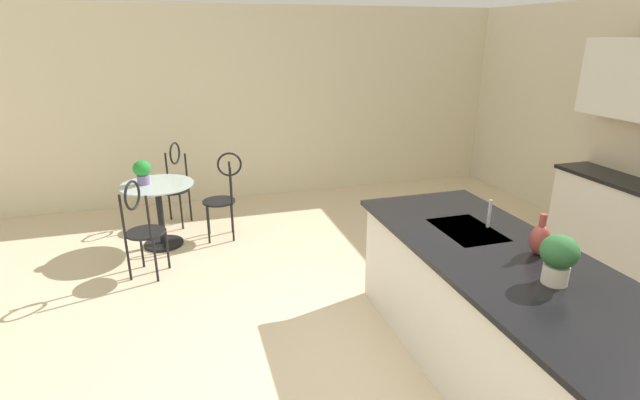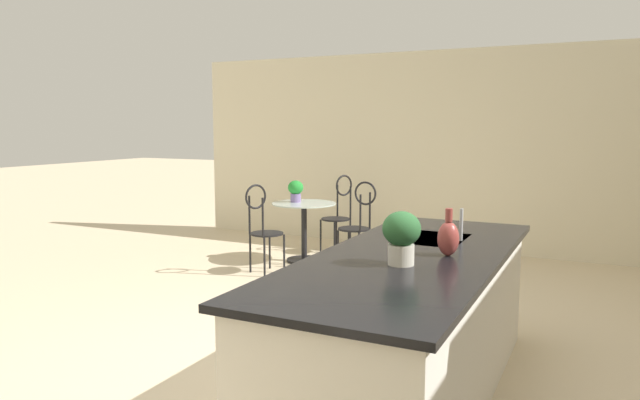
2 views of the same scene
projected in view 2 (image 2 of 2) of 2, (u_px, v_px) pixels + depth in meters
ground_plane at (310, 357)px, 4.36m from camera, size 40.00×40.00×0.00m
wall_left_window at (452, 151)px, 7.99m from camera, size 0.12×7.80×2.70m
kitchen_island at (410, 326)px, 3.67m from camera, size 2.80×1.06×0.92m
bistro_table at (304, 226)px, 7.37m from camera, size 0.80×0.80×0.74m
chair_near_window at (339, 210)px, 7.87m from camera, size 0.52×0.50×1.04m
chair_by_island at (263, 224)px, 6.75m from camera, size 0.52×0.50×1.04m
chair_toward_desk at (358, 220)px, 7.06m from camera, size 0.41×0.49×1.04m
sink_faucet at (461, 225)px, 4.00m from camera, size 0.02×0.02×0.22m
potted_plant_on_table at (296, 190)px, 7.41m from camera, size 0.19×0.19×0.27m
potted_plant_counter_near at (401, 234)px, 3.30m from camera, size 0.22×0.22×0.30m
vase_on_counter at (448, 238)px, 3.54m from camera, size 0.13×0.13×0.29m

